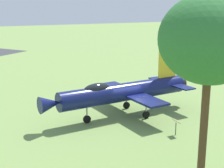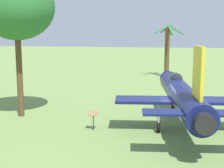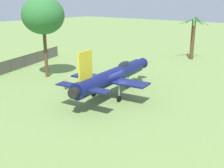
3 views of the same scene
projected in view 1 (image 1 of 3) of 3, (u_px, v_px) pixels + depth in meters
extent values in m
plane|color=#75934C|center=(124.00, 115.00, 27.79)|extent=(200.00, 200.00, 0.00)
cylinder|color=#111951|center=(125.00, 92.00, 27.30)|extent=(3.06, 11.39, 1.47)
cone|color=#111951|center=(50.00, 104.00, 24.23)|extent=(1.47, 1.76, 1.25)
cylinder|color=black|center=(181.00, 83.00, 30.21)|extent=(0.96, 0.72, 0.88)
ellipsoid|color=black|center=(97.00, 89.00, 25.93)|extent=(1.20, 2.31, 0.84)
cube|color=yellow|center=(167.00, 63.00, 28.95)|extent=(0.39, 1.80, 2.41)
cube|color=#111951|center=(148.00, 101.00, 25.67)|extent=(3.44, 2.23, 0.16)
cube|color=#111951|center=(115.00, 87.00, 29.59)|extent=(3.44, 2.23, 0.16)
cube|color=#111951|center=(183.00, 87.00, 28.24)|extent=(1.94, 1.34, 0.10)
cube|color=#111951|center=(159.00, 79.00, 30.97)|extent=(1.94, 1.34, 0.10)
cylinder|color=#A5A8AD|center=(87.00, 110.00, 25.86)|extent=(0.12, 0.12, 1.53)
cylinder|color=black|center=(87.00, 119.00, 26.05)|extent=(0.26, 0.62, 0.60)
cylinder|color=#A5A8AD|center=(146.00, 105.00, 26.88)|extent=(0.12, 0.12, 1.53)
cylinder|color=black|center=(146.00, 115.00, 27.07)|extent=(0.26, 0.62, 0.60)
cylinder|color=#A5A8AD|center=(127.00, 97.00, 29.28)|extent=(0.12, 0.12, 1.53)
cylinder|color=black|center=(126.00, 105.00, 29.47)|extent=(0.26, 0.62, 0.60)
cylinder|color=brown|center=(204.00, 126.00, 17.21)|extent=(0.40, 0.40, 6.00)
ellipsoid|color=#2D7033|center=(210.00, 39.00, 16.14)|extent=(5.05, 4.90, 4.39)
cylinder|color=#333333|center=(176.00, 129.00, 23.73)|extent=(0.06, 0.06, 0.90)
cube|color=olive|center=(176.00, 121.00, 23.59)|extent=(0.63, 0.45, 0.25)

